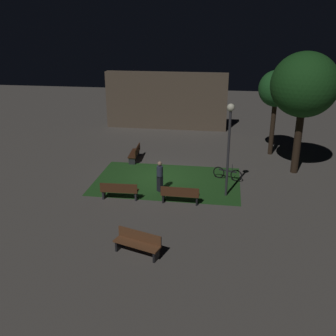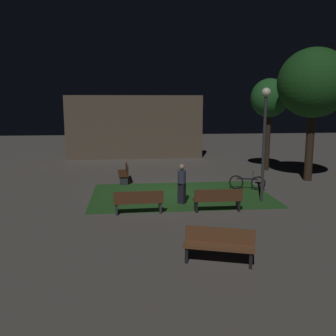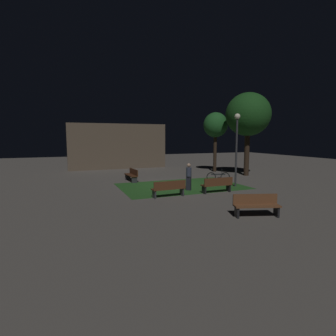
{
  "view_description": "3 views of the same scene",
  "coord_description": "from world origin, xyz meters",
  "px_view_note": "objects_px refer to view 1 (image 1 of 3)",
  "views": [
    {
      "loc": [
        3.42,
        -19.54,
        8.04
      ],
      "look_at": [
        0.48,
        -0.4,
        0.72
      ],
      "focal_mm": 41.25,
      "sensor_mm": 36.0,
      "label": 1
    },
    {
      "loc": [
        -1.78,
        -16.61,
        4.09
      ],
      "look_at": [
        -0.09,
        -0.23,
        1.17
      ],
      "focal_mm": 40.74,
      "sensor_mm": 36.0,
      "label": 2
    },
    {
      "loc": [
        -6.58,
        -15.82,
        3.13
      ],
      "look_at": [
        -0.69,
        -1.06,
        1.29
      ],
      "focal_mm": 28.41,
      "sensor_mm": 36.0,
      "label": 3
    }
  ],
  "objects_px": {
    "tree_left_canopy": "(276,90)",
    "pedestrian": "(160,176)",
    "lamp_post_plaza_west": "(229,135)",
    "bicycle": "(227,174)",
    "bench_front_right": "(180,194)",
    "tree_back_right": "(304,86)",
    "bench_front_left": "(138,242)",
    "bench_path_side": "(135,153)",
    "bench_corner": "(119,190)"
  },
  "relations": [
    {
      "from": "tree_left_canopy",
      "to": "pedestrian",
      "type": "distance_m",
      "value": 9.84
    },
    {
      "from": "lamp_post_plaza_west",
      "to": "bicycle",
      "type": "bearing_deg",
      "value": 88.66
    },
    {
      "from": "bench_front_right",
      "to": "tree_back_right",
      "type": "xyz_separation_m",
      "value": [
        5.96,
        5.07,
        4.43
      ]
    },
    {
      "from": "bench_front_left",
      "to": "bicycle",
      "type": "height_order",
      "value": "bicycle"
    },
    {
      "from": "bench_front_right",
      "to": "tree_left_canopy",
      "type": "xyz_separation_m",
      "value": [
        4.91,
        8.23,
        3.69
      ]
    },
    {
      "from": "bench_front_left",
      "to": "bicycle",
      "type": "bearing_deg",
      "value": 67.69
    },
    {
      "from": "bench_path_side",
      "to": "bench_front_left",
      "type": "relative_size",
      "value": 0.98
    },
    {
      "from": "tree_left_canopy",
      "to": "bench_corner",
      "type": "bearing_deg",
      "value": -133.64
    },
    {
      "from": "bench_front_left",
      "to": "tree_left_canopy",
      "type": "xyz_separation_m",
      "value": [
        5.92,
        12.68,
        3.69
      ]
    },
    {
      "from": "tree_left_canopy",
      "to": "lamp_post_plaza_west",
      "type": "bearing_deg",
      "value": -111.63
    },
    {
      "from": "bench_corner",
      "to": "tree_back_right",
      "type": "bearing_deg",
      "value": 29.66
    },
    {
      "from": "bench_corner",
      "to": "tree_back_right",
      "type": "xyz_separation_m",
      "value": [
        8.9,
        5.07,
        4.43
      ]
    },
    {
      "from": "bench_corner",
      "to": "pedestrian",
      "type": "bearing_deg",
      "value": 35.41
    },
    {
      "from": "tree_left_canopy",
      "to": "bench_front_left",
      "type": "bearing_deg",
      "value": -115.02
    },
    {
      "from": "bench_front_left",
      "to": "tree_left_canopy",
      "type": "bearing_deg",
      "value": 64.98
    },
    {
      "from": "lamp_post_plaza_west",
      "to": "bicycle",
      "type": "xyz_separation_m",
      "value": [
        0.05,
        2.1,
        -2.78
      ]
    },
    {
      "from": "tree_left_canopy",
      "to": "pedestrian",
      "type": "height_order",
      "value": "tree_left_canopy"
    },
    {
      "from": "bench_path_side",
      "to": "pedestrian",
      "type": "relative_size",
      "value": 1.13
    },
    {
      "from": "bench_corner",
      "to": "bicycle",
      "type": "distance_m",
      "value": 6.13
    },
    {
      "from": "bench_path_side",
      "to": "tree_left_canopy",
      "type": "relative_size",
      "value": 0.34
    },
    {
      "from": "lamp_post_plaza_west",
      "to": "bench_front_left",
      "type": "bearing_deg",
      "value": -118.92
    },
    {
      "from": "bench_front_left",
      "to": "bicycle",
      "type": "relative_size",
      "value": 1.17
    },
    {
      "from": "bench_corner",
      "to": "bench_front_left",
      "type": "bearing_deg",
      "value": -66.52
    },
    {
      "from": "bench_front_right",
      "to": "bench_front_left",
      "type": "relative_size",
      "value": 0.97
    },
    {
      "from": "lamp_post_plaza_west",
      "to": "bench_front_right",
      "type": "bearing_deg",
      "value": -149.67
    },
    {
      "from": "bench_corner",
      "to": "tree_left_canopy",
      "type": "relative_size",
      "value": 0.34
    },
    {
      "from": "tree_left_canopy",
      "to": "bench_path_side",
      "type": "bearing_deg",
      "value": -163.21
    },
    {
      "from": "bench_corner",
      "to": "bicycle",
      "type": "height_order",
      "value": "bicycle"
    },
    {
      "from": "bench_front_right",
      "to": "tree_left_canopy",
      "type": "distance_m",
      "value": 10.27
    },
    {
      "from": "bench_front_right",
      "to": "bench_path_side",
      "type": "bearing_deg",
      "value": 121.59
    },
    {
      "from": "bicycle",
      "to": "lamp_post_plaza_west",
      "type": "bearing_deg",
      "value": -91.34
    },
    {
      "from": "bench_front_left",
      "to": "lamp_post_plaza_west",
      "type": "distance_m",
      "value": 7.03
    },
    {
      "from": "bench_path_side",
      "to": "pedestrian",
      "type": "xyz_separation_m",
      "value": [
        2.32,
        -4.44,
        0.37
      ]
    },
    {
      "from": "bench_path_side",
      "to": "tree_left_canopy",
      "type": "height_order",
      "value": "tree_left_canopy"
    },
    {
      "from": "bench_front_left",
      "to": "bench_front_right",
      "type": "bearing_deg",
      "value": 77.21
    },
    {
      "from": "bench_path_side",
      "to": "bench_front_left",
      "type": "distance_m",
      "value": 10.44
    },
    {
      "from": "bench_front_left",
      "to": "bench_path_side",
      "type": "bearing_deg",
      "value": 103.8
    },
    {
      "from": "bench_path_side",
      "to": "bicycle",
      "type": "height_order",
      "value": "bicycle"
    },
    {
      "from": "bench_front_right",
      "to": "bench_path_side",
      "type": "relative_size",
      "value": 0.99
    },
    {
      "from": "bench_corner",
      "to": "pedestrian",
      "type": "xyz_separation_m",
      "value": [
        1.76,
        1.25,
        0.37
      ]
    },
    {
      "from": "tree_left_canopy",
      "to": "lamp_post_plaza_west",
      "type": "distance_m",
      "value": 7.58
    },
    {
      "from": "bench_path_side",
      "to": "tree_back_right",
      "type": "xyz_separation_m",
      "value": [
        9.46,
        -0.62,
        4.43
      ]
    },
    {
      "from": "bench_front_right",
      "to": "bicycle",
      "type": "xyz_separation_m",
      "value": [
        2.19,
        3.35,
        -0.14
      ]
    },
    {
      "from": "bench_path_side",
      "to": "bicycle",
      "type": "distance_m",
      "value": 6.16
    },
    {
      "from": "bench_front_right",
      "to": "tree_back_right",
      "type": "height_order",
      "value": "tree_back_right"
    },
    {
      "from": "bench_path_side",
      "to": "lamp_post_plaza_west",
      "type": "xyz_separation_m",
      "value": [
        5.64,
        -4.44,
        2.64
      ]
    },
    {
      "from": "bench_corner",
      "to": "tree_left_canopy",
      "type": "bearing_deg",
      "value": 46.36
    },
    {
      "from": "bench_corner",
      "to": "pedestrian",
      "type": "relative_size",
      "value": 1.13
    },
    {
      "from": "bench_corner",
      "to": "bicycle",
      "type": "bearing_deg",
      "value": 33.13
    },
    {
      "from": "bench_front_right",
      "to": "bicycle",
      "type": "relative_size",
      "value": 1.14
    }
  ]
}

